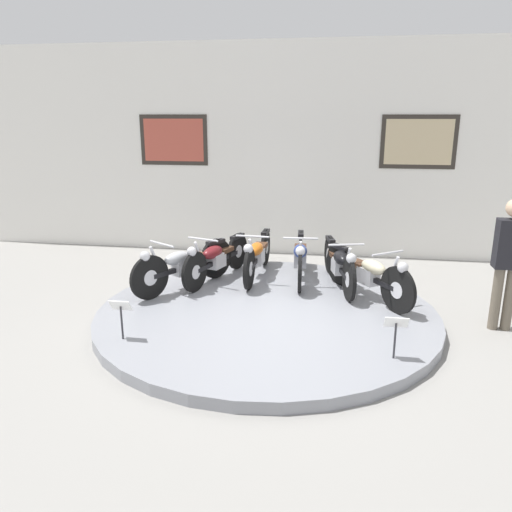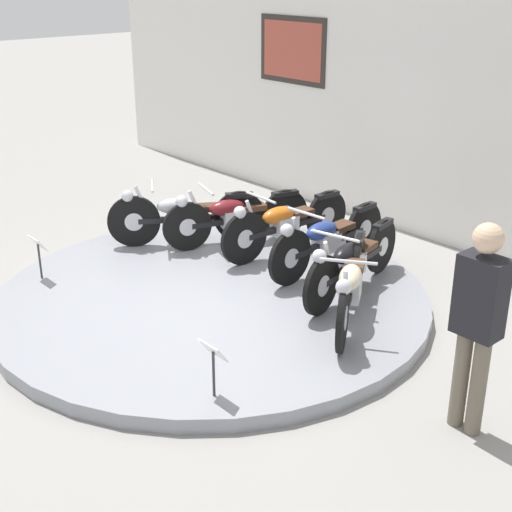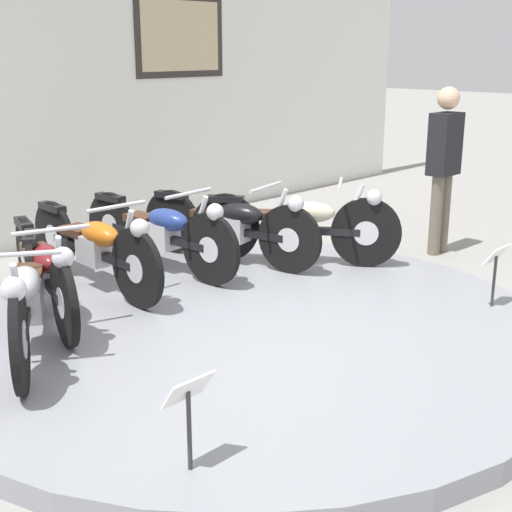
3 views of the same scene
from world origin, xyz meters
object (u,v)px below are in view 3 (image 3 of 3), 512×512
at_px(info_placard_front_centre, 496,263).
at_px(motorcycle_maroon, 44,269).
at_px(info_placard_front_left, 188,402).
at_px(motorcycle_silver, 26,295).
at_px(motorcycle_cream, 299,224).
at_px(motorcycle_blue, 161,230).
at_px(visitor_standing, 444,160).
at_px(motorcycle_orange, 95,245).
at_px(motorcycle_black, 232,224).

bearing_deg(info_placard_front_centre, motorcycle_maroon, 137.56).
bearing_deg(info_placard_front_left, motorcycle_silver, 84.23).
xyz_separation_m(motorcycle_silver, motorcycle_cream, (2.84, 0.00, -0.00)).
bearing_deg(motorcycle_blue, motorcycle_maroon, -168.41).
distance_m(info_placard_front_centre, visitor_standing, 2.12).
bearing_deg(info_placard_front_centre, motorcycle_blue, 115.13).
distance_m(motorcycle_orange, info_placard_front_left, 2.94).
xyz_separation_m(motorcycle_silver, visitor_standing, (4.56, -0.52, 0.47)).
bearing_deg(motorcycle_orange, motorcycle_black, -11.67).
distance_m(motorcycle_maroon, info_placard_front_left, 2.46).
xyz_separation_m(motorcycle_orange, motorcycle_black, (1.35, -0.28, -0.01)).
bearing_deg(motorcycle_cream, motorcycle_blue, 144.08).
relative_size(motorcycle_silver, info_placard_front_centre, 3.37).
height_order(motorcycle_maroon, info_placard_front_left, motorcycle_maroon).
bearing_deg(info_placard_front_left, info_placard_front_centre, 0.00).
distance_m(motorcycle_blue, info_placard_front_left, 3.31).
relative_size(motorcycle_silver, motorcycle_cream, 1.03).
bearing_deg(motorcycle_orange, motorcycle_maroon, -156.51).
distance_m(motorcycle_maroon, motorcycle_cream, 2.47).
bearing_deg(motorcycle_blue, motorcycle_orange, 179.97).
relative_size(motorcycle_cream, visitor_standing, 0.95).
bearing_deg(visitor_standing, info_placard_front_left, -163.81).
relative_size(motorcycle_maroon, info_placard_front_centre, 3.71).
relative_size(motorcycle_maroon, motorcycle_blue, 0.95).
bearing_deg(visitor_standing, info_placard_front_centre, -138.00).
relative_size(motorcycle_orange, motorcycle_blue, 1.00).
distance_m(motorcycle_maroon, motorcycle_orange, 0.70).
bearing_deg(info_placard_front_centre, motorcycle_black, 104.38).
distance_m(motorcycle_silver, motorcycle_black, 2.46).
bearing_deg(motorcycle_black, motorcycle_cream, -49.18).
xyz_separation_m(motorcycle_black, motorcycle_cream, (0.42, -0.49, 0.01)).
relative_size(motorcycle_silver, motorcycle_black, 0.89).
xyz_separation_m(motorcycle_orange, motorcycle_cream, (1.78, -0.77, 0.00)).
height_order(motorcycle_maroon, motorcycle_orange, motorcycle_orange).
bearing_deg(motorcycle_blue, motorcycle_black, -23.65).
xyz_separation_m(motorcycle_silver, info_placard_front_left, (-0.19, -1.90, -0.03)).
height_order(motorcycle_blue, visitor_standing, visitor_standing).
relative_size(motorcycle_maroon, visitor_standing, 1.07).
bearing_deg(motorcycle_black, visitor_standing, -25.19).
height_order(motorcycle_cream, info_placard_front_centre, motorcycle_cream).
bearing_deg(motorcycle_silver, motorcycle_cream, 0.02).
height_order(motorcycle_black, info_placard_front_centre, motorcycle_black).
relative_size(motorcycle_silver, info_placard_front_left, 3.37).
relative_size(motorcycle_blue, visitor_standing, 1.13).
relative_size(motorcycle_black, motorcycle_cream, 1.16).
relative_size(motorcycle_maroon, motorcycle_black, 0.97).
bearing_deg(motorcycle_silver, motorcycle_maroon, 49.62).
distance_m(motorcycle_orange, motorcycle_cream, 1.94).
xyz_separation_m(info_placard_front_centre, visitor_standing, (1.53, 1.38, 0.50)).
relative_size(motorcycle_silver, visitor_standing, 0.98).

